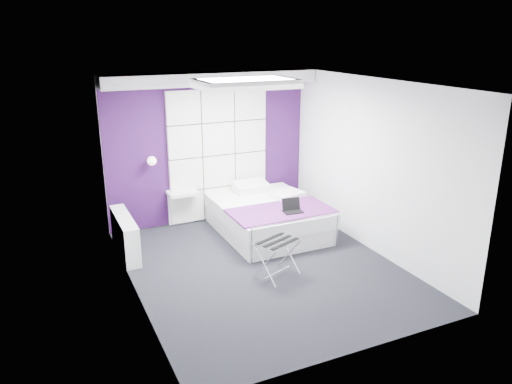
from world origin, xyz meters
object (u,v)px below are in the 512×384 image
Objects in this scene: nightstand at (182,193)px; wall_lamp at (151,160)px; luggage_rack at (277,258)px; radiator at (125,235)px; bed at (267,216)px; laptop at (292,208)px.

wall_lamp is at bearing 175.28° from nightstand.
wall_lamp reaches higher than luggage_rack.
radiator is 0.62× the size of bed.
bed reaches higher than radiator.
bed is at bearing -35.59° from nightstand.
bed is 3.90× the size of nightstand.
wall_lamp reaches higher than nightstand.
luggage_rack is 1.17m from laptop.
wall_lamp is 0.12× the size of radiator.
wall_lamp reaches higher than bed.
laptop reaches higher than bed.
luggage_rack is (0.62, -2.34, -0.35)m from nightstand.
laptop is at bearing -78.21° from bed.
nightstand is 0.93× the size of luggage_rack.
laptop is (2.45, -0.74, 0.30)m from radiator.
radiator is 2.40× the size of nightstand.
nightstand is (-1.20, 0.86, 0.32)m from bed.
luggage_rack is 1.83× the size of laptop.
luggage_rack is at bearing -75.04° from nightstand.
laptop is (1.81, -1.50, -0.62)m from wall_lamp.
laptop is (1.32, -1.46, -0.01)m from nightstand.
radiator is 1.37m from nightstand.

